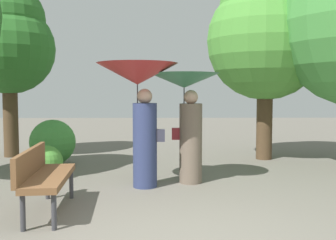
{
  "coord_description": "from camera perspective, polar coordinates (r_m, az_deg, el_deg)",
  "views": [
    {
      "loc": [
        -0.12,
        -3.76,
        1.55
      ],
      "look_at": [
        0.0,
        3.09,
        1.07
      ],
      "focal_mm": 41.85,
      "sensor_mm": 36.0,
      "label": 1
    }
  ],
  "objects": [
    {
      "name": "person_left",
      "position": [
        6.36,
        -4.17,
        3.94
      ],
      "size": [
        1.31,
        1.31,
        2.02
      ],
      "rotation": [
        0.0,
        0.0,
        1.47
      ],
      "color": "navy",
      "rests_on": "ground"
    },
    {
      "name": "person_right",
      "position": [
        6.66,
        2.73,
        2.4
      ],
      "size": [
        1.19,
        1.19,
        1.87
      ],
      "rotation": [
        0.0,
        0.0,
        1.47
      ],
      "color": "#6B5B4C",
      "rests_on": "ground"
    },
    {
      "name": "park_bench",
      "position": [
        5.31,
        -17.72,
        -7.44
      ],
      "size": [
        0.61,
        1.54,
        0.83
      ],
      "rotation": [
        0.0,
        0.0,
        1.65
      ],
      "color": "#38383D",
      "rests_on": "ground"
    },
    {
      "name": "tree_mid_left",
      "position": [
        10.2,
        -22.22,
        10.77
      ],
      "size": [
        2.16,
        2.16,
        4.15
      ],
      "color": "#4C3823",
      "rests_on": "ground"
    },
    {
      "name": "tree_mid_right",
      "position": [
        9.41,
        14.08,
        12.46
      ],
      "size": [
        2.69,
        2.69,
        4.52
      ],
      "color": "#4C3823",
      "rests_on": "ground"
    },
    {
      "name": "bush_path_right",
      "position": [
        8.75,
        -16.44,
        -3.11
      ],
      "size": [
        0.97,
        0.97,
        0.97
      ],
      "primitive_type": "sphere",
      "color": "#428C3D",
      "rests_on": "ground"
    },
    {
      "name": "bush_behind_bench",
      "position": [
        7.38,
        -17.36,
        -5.88
      ],
      "size": [
        0.6,
        0.6,
        0.6
      ],
      "primitive_type": "sphere",
      "color": "#4C9338",
      "rests_on": "ground"
    }
  ]
}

